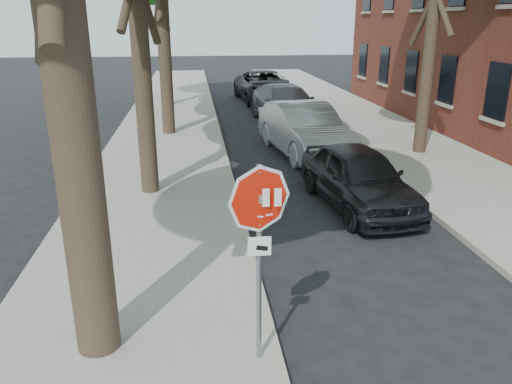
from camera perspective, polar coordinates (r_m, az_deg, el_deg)
The scene contains 10 objects.
ground at distance 7.03m, azimuth 6.30°, elevation -18.52°, with size 120.00×120.00×0.00m, color black.
sidewalk_left at distance 17.94m, azimuth -10.44°, elevation 5.15°, with size 4.00×55.00×0.12m, color gray.
sidewalk_right at distance 19.38m, azimuth 15.64°, elevation 5.79°, with size 4.00×55.00×0.12m, color gray.
curb_left at distance 17.93m, azimuth -3.87°, elevation 5.44°, with size 0.12×55.00×0.13m, color #9E9384.
curb_right at distance 18.69m, azimuth 9.79°, elevation 5.76°, with size 0.12×55.00×0.13m, color #9E9384.
stop_sign at distance 5.90m, azimuth 0.39°, elevation -4.16°, with size 0.76×0.34×2.61m.
car_a at distance 12.11m, azimuth 11.64°, elevation 1.65°, with size 1.73×4.30×1.47m, color black.
car_b at distance 16.70m, azimuth 5.52°, elevation 7.13°, with size 1.79×5.13×1.69m, color #9FA1A7.
car_c at distance 22.20m, azimuth 3.43°, elevation 10.01°, with size 2.23×5.49×1.59m, color #525358.
car_d at distance 28.04m, azimuth 1.04°, elevation 11.98°, with size 2.72×5.89×1.64m, color black.
Camera 1 is at (-1.41, -5.40, 4.27)m, focal length 35.00 mm.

